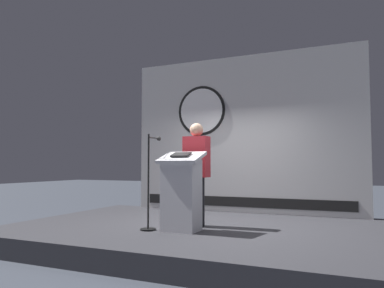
# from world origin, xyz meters

# --- Properties ---
(ground_plane) EXTENTS (40.00, 40.00, 0.00)m
(ground_plane) POSITION_xyz_m (0.00, 0.00, 0.00)
(ground_plane) COLOR #383D47
(stage_platform) EXTENTS (6.40, 4.00, 0.30)m
(stage_platform) POSITION_xyz_m (0.00, 0.00, 0.15)
(stage_platform) COLOR #333338
(stage_platform) RESTS_ON ground
(banner_display) EXTENTS (4.85, 0.12, 3.29)m
(banner_display) POSITION_xyz_m (-0.02, 1.85, 1.94)
(banner_display) COLOR silver
(banner_display) RESTS_ON stage_platform
(podium) EXTENTS (0.64, 0.49, 1.19)m
(podium) POSITION_xyz_m (-0.28, -0.56, 0.87)
(podium) COLOR silver
(podium) RESTS_ON stage_platform
(speaker_person) EXTENTS (0.40, 0.26, 1.67)m
(speaker_person) POSITION_xyz_m (-0.23, -0.08, 1.15)
(speaker_person) COLOR black
(speaker_person) RESTS_ON stage_platform
(microphone_stand) EXTENTS (0.24, 0.48, 1.46)m
(microphone_stand) POSITION_xyz_m (-0.76, -0.67, 0.80)
(microphone_stand) COLOR black
(microphone_stand) RESTS_ON stage_platform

